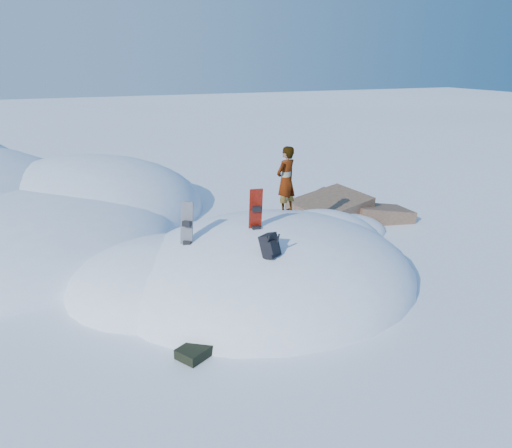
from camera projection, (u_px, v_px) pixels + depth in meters
name	position (u px, v px, depth m)	size (l,w,h in m)	color
ground	(268.00, 282.00, 11.49)	(120.00, 120.00, 0.00)	white
snow_mound	(257.00, 280.00, 11.64)	(8.00, 6.00, 3.00)	white
rock_outcrop	(339.00, 224.00, 15.46)	(4.68, 4.41, 1.68)	brown
snowboard_red	(256.00, 221.00, 10.54)	(0.31, 0.29, 1.47)	red
snowboard_dark	(187.00, 235.00, 10.30)	(0.36, 0.35, 1.43)	black
backpack	(270.00, 246.00, 9.56)	(0.46, 0.50, 0.54)	black
gear_pile	(199.00, 348.00, 8.68)	(0.87, 0.71, 0.23)	black
person	(286.00, 180.00, 12.10)	(0.60, 0.40, 1.66)	slate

